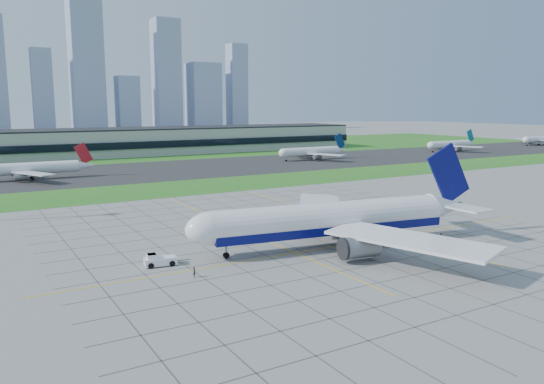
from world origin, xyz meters
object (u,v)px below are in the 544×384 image
object	(u,v)px
distant_jet_2	(312,152)
crew_near	(194,272)
distant_jet_1	(23,169)
distant_jet_3	(450,144)
distant_jet_4	(540,139)
airliner	(333,220)
crew_far	(441,237)
pushback_tug	(159,260)

from	to	relation	value
distant_jet_2	crew_near	bearing A→B (deg)	-130.48
crew_near	distant_jet_1	xyz separation A→B (m)	(-11.72, 146.57, 3.57)
distant_jet_3	distant_jet_4	size ratio (longest dim) A/B	1.00
crew_near	distant_jet_1	bearing A→B (deg)	21.09
airliner	distant_jet_1	bearing A→B (deg)	115.84
crew_far	distant_jet_3	xyz separation A→B (m)	(184.21, 157.62, 3.63)
crew_near	crew_far	bearing A→B (deg)	-77.71
distant_jet_4	distant_jet_1	bearing A→B (deg)	-178.36
airliner	distant_jet_3	bearing A→B (deg)	44.43
pushback_tug	crew_far	bearing A→B (deg)	-4.49
distant_jet_2	distant_jet_4	xyz separation A→B (m)	(208.49, 2.51, -0.00)
airliner	distant_jet_1	xyz separation A→B (m)	(-44.08, 142.50, -1.22)
pushback_tug	distant_jet_2	xyz separation A→B (m)	(134.59, 144.56, 3.44)
distant_jet_4	distant_jet_3	bearing A→B (deg)	-178.21
airliner	crew_near	xyz separation A→B (m)	(-32.35, -4.07, -4.79)
distant_jet_1	distant_jet_2	distance (m)	143.46
distant_jet_1	distant_jet_4	xyz separation A→B (m)	(351.75, 10.07, -0.00)
crew_near	crew_far	world-z (taller)	crew_near
pushback_tug	distant_jet_3	bearing A→B (deg)	39.32
pushback_tug	crew_near	size ratio (longest dim) A/B	4.65
crew_near	distant_jet_2	xyz separation A→B (m)	(131.54, 154.14, 3.57)
distant_jet_2	distant_jet_4	distance (m)	208.51
crew_far	distant_jet_1	xyz separation A→B (m)	(-67.25, 150.68, 3.63)
airliner	crew_far	size ratio (longest dim) A/B	38.73
pushback_tug	distant_jet_2	world-z (taller)	distant_jet_2
crew_far	distant_jet_2	world-z (taller)	distant_jet_2
distant_jet_1	distant_jet_2	bearing A→B (deg)	3.02
distant_jet_1	distant_jet_3	size ratio (longest dim) A/B	1.14
crew_far	distant_jet_1	bearing A→B (deg)	139.40
airliner	distant_jet_1	world-z (taller)	airliner
distant_jet_3	distant_jet_1	bearing A→B (deg)	-178.42
airliner	crew_far	distance (m)	25.05
airliner	distant_jet_4	size ratio (longest dim) A/B	1.56
crew_near	distant_jet_2	world-z (taller)	distant_jet_2
pushback_tug	distant_jet_1	xyz separation A→B (m)	(-8.67, 137.00, 3.45)
airliner	crew_near	size ratio (longest dim) A/B	36.16
distant_jet_1	crew_far	bearing A→B (deg)	-65.95
pushback_tug	crew_near	bearing A→B (deg)	-63.66
crew_far	distant_jet_3	size ratio (longest dim) A/B	0.04
distant_jet_2	airliner	bearing A→B (deg)	-123.46
distant_jet_1	pushback_tug	bearing A→B (deg)	-86.38
crew_near	distant_jet_3	size ratio (longest dim) A/B	0.04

